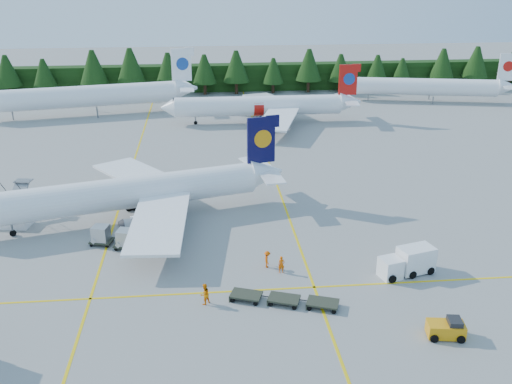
{
  "coord_description": "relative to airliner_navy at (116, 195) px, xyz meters",
  "views": [
    {
      "loc": [
        -3.62,
        -50.21,
        27.36
      ],
      "look_at": [
        2.13,
        9.07,
        3.5
      ],
      "focal_mm": 40.0,
      "sensor_mm": 36.0,
      "label": 1
    }
  ],
  "objects": [
    {
      "name": "airstairs",
      "position": [
        -11.74,
        0.2,
        -2.35
      ],
      "size": [
        4.73,
        6.43,
        3.97
      ],
      "rotation": [
        0.0,
        0.0,
        -0.17
      ],
      "color": "white",
      "rests_on": "ground"
    },
    {
      "name": "crew_a",
      "position": [
        17.0,
        -13.44,
        -2.37
      ],
      "size": [
        0.62,
        0.41,
        1.69
      ],
      "primitive_type": "imported",
      "rotation": [
        0.0,
        0.0,
        0.01
      ],
      "color": "#E85704",
      "rests_on": "ground"
    },
    {
      "name": "airliner_far_left",
      "position": [
        -13.55,
        50.42,
        0.57
      ],
      "size": [
        41.03,
        11.2,
        12.04
      ],
      "rotation": [
        0.0,
        0.0,
        0.19
      ],
      "color": "white",
      "rests_on": "ground"
    },
    {
      "name": "crew_c",
      "position": [
        15.78,
        -12.28,
        -2.36
      ],
      "size": [
        0.48,
        0.71,
        1.7
      ],
      "primitive_type": "imported",
      "rotation": [
        0.0,
        0.0,
        1.56
      ],
      "color": "#E34F04",
      "rests_on": "ground"
    },
    {
      "name": "dolly_train",
      "position": [
        16.5,
        -18.76,
        -2.71
      ],
      "size": [
        9.51,
        4.36,
        0.16
      ],
      "rotation": [
        0.0,
        0.0,
        -0.35
      ],
      "color": "#303325",
      "rests_on": "ground"
    },
    {
      "name": "airliner_far_right",
      "position": [
        56.09,
        56.02,
        0.04
      ],
      "size": [
        35.23,
        10.06,
        10.36
      ],
      "rotation": [
        0.0,
        0.0,
        -0.2
      ],
      "color": "white",
      "rests_on": "ground"
    },
    {
      "name": "service_truck",
      "position": [
        28.75,
        -14.8,
        -1.93
      ],
      "size": [
        5.66,
        3.29,
        2.58
      ],
      "rotation": [
        0.0,
        0.0,
        0.27
      ],
      "color": "white",
      "rests_on": "ground"
    },
    {
      "name": "airliner_red",
      "position": [
        19.75,
        41.73,
        -0.07
      ],
      "size": [
        35.92,
        29.59,
        10.45
      ],
      "rotation": [
        0.0,
        0.0,
        -0.0
      ],
      "color": "white",
      "rests_on": "ground"
    },
    {
      "name": "baggage_tug",
      "position": [
        28.56,
        -24.68,
        -2.46
      ],
      "size": [
        3.05,
        1.94,
        1.53
      ],
      "rotation": [
        0.0,
        0.0,
        -0.15
      ],
      "color": "orange",
      "rests_on": "ground"
    },
    {
      "name": "crew_b",
      "position": [
        9.67,
        -18.13,
        -2.24
      ],
      "size": [
        1.19,
        1.16,
        1.93
      ],
      "primitive_type": "imported",
      "rotation": [
        0.0,
        0.0,
        3.82
      ],
      "color": "orange",
      "rests_on": "ground"
    },
    {
      "name": "airliner_navy",
      "position": [
        0.0,
        0.0,
        0.0
      ],
      "size": [
        35.99,
        29.24,
        10.67
      ],
      "rotation": [
        0.0,
        0.0,
        0.25
      ],
      "color": "white",
      "rests_on": "ground"
    },
    {
      "name": "taxi_stripe_a",
      "position": [
        -0.38,
        9.61,
        -3.2
      ],
      "size": [
        0.25,
        120.0,
        0.01
      ],
      "primitive_type": "cube",
      "color": "yellow",
      "rests_on": "ground"
    },
    {
      "name": "taxi_stripe_b",
      "position": [
        19.62,
        9.61,
        -3.2
      ],
      "size": [
        0.25,
        120.0,
        0.01
      ],
      "primitive_type": "cube",
      "color": "yellow",
      "rests_on": "ground"
    },
    {
      "name": "taxi_stripe_cross",
      "position": [
        13.62,
        -16.39,
        -3.2
      ],
      "size": [
        80.0,
        0.25,
        0.01
      ],
      "primitive_type": "cube",
      "color": "yellow",
      "rests_on": "ground"
    },
    {
      "name": "uld_pair",
      "position": [
        0.38,
        -6.34,
        -2.04
      ],
      "size": [
        5.26,
        3.39,
        1.73
      ],
      "rotation": [
        0.0,
        0.0,
        -0.24
      ],
      "color": "#303325",
      "rests_on": "ground"
    },
    {
      "name": "ground",
      "position": [
        13.62,
        -10.39,
        -3.21
      ],
      "size": [
        320.0,
        320.0,
        0.0
      ],
      "primitive_type": "plane",
      "color": "gray",
      "rests_on": "ground"
    },
    {
      "name": "treeline_hedge",
      "position": [
        13.62,
        71.61,
        -0.21
      ],
      "size": [
        220.0,
        4.0,
        6.0
      ],
      "primitive_type": "cube",
      "color": "black",
      "rests_on": "ground"
    }
  ]
}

